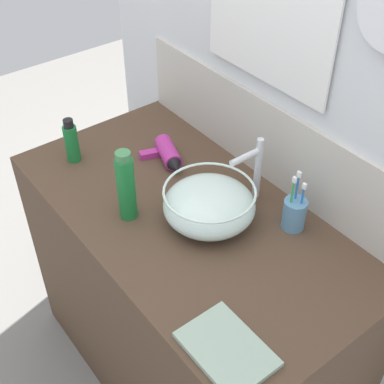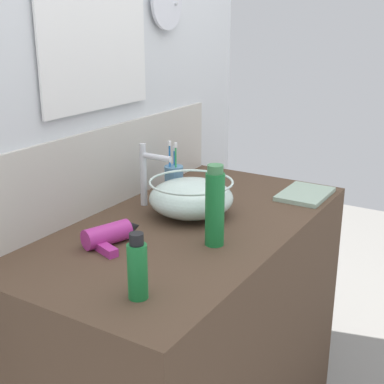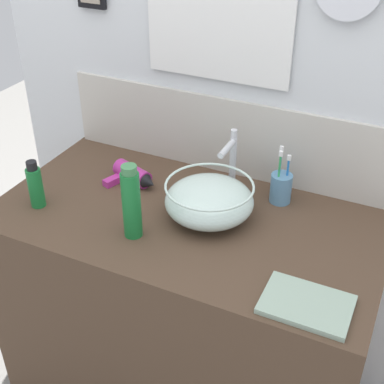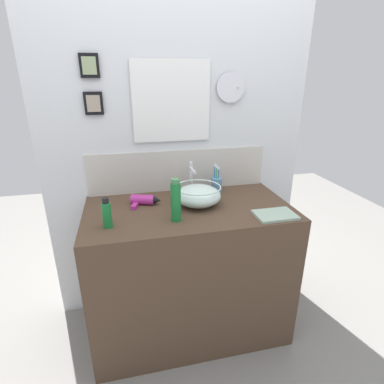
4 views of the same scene
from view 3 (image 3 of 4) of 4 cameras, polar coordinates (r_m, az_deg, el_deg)
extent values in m
cube|color=#4C3828|center=(2.02, -0.51, -13.25)|extent=(1.25, 0.66, 0.91)
cube|color=silver|center=(1.85, 4.31, 11.92)|extent=(1.79, 0.06, 2.50)
cube|color=beige|center=(1.90, 3.64, 5.94)|extent=(1.22, 0.02, 0.28)
cube|color=white|center=(1.75, 2.93, 19.68)|extent=(0.44, 0.01, 0.44)
cube|color=white|center=(1.75, 2.83, 19.63)|extent=(0.50, 0.01, 0.50)
ellipsoid|color=silver|center=(1.68, 1.85, -0.97)|extent=(0.28, 0.28, 0.12)
torus|color=silver|center=(1.65, 1.88, 0.67)|extent=(0.28, 0.28, 0.01)
torus|color=#B2B7BC|center=(1.72, 1.81, -2.54)|extent=(0.11, 0.11, 0.01)
cylinder|color=silver|center=(1.82, 4.36, 3.06)|extent=(0.02, 0.02, 0.19)
cylinder|color=silver|center=(1.73, 3.77, 4.69)|extent=(0.02, 0.11, 0.02)
cylinder|color=silver|center=(1.77, 4.51, 6.19)|extent=(0.02, 0.02, 0.03)
cylinder|color=#B22D8C|center=(1.90, -6.39, 1.98)|extent=(0.15, 0.10, 0.06)
cone|color=black|center=(1.83, -4.56, 0.96)|extent=(0.06, 0.06, 0.05)
cube|color=#B22D8C|center=(1.90, -8.20, 1.31)|extent=(0.06, 0.09, 0.02)
cylinder|color=#598CB2|center=(1.79, 9.46, 0.41)|extent=(0.07, 0.07, 0.10)
cylinder|color=blue|center=(1.78, 10.05, 1.23)|extent=(0.01, 0.01, 0.15)
cube|color=white|center=(1.73, 10.32, 3.62)|extent=(0.01, 0.01, 0.02)
cylinder|color=blue|center=(1.78, 9.26, 1.81)|extent=(0.01, 0.01, 0.18)
cube|color=white|center=(1.73, 9.55, 4.57)|extent=(0.01, 0.01, 0.02)
cylinder|color=green|center=(1.76, 9.20, 1.35)|extent=(0.01, 0.01, 0.17)
cube|color=white|center=(1.71, 9.47, 4.06)|extent=(0.01, 0.01, 0.02)
cylinder|color=#197233|center=(1.81, -16.33, 0.45)|extent=(0.05, 0.05, 0.14)
cylinder|color=black|center=(1.77, -16.74, 2.72)|extent=(0.03, 0.03, 0.03)
cylinder|color=#197233|center=(1.59, -6.46, -1.40)|extent=(0.06, 0.06, 0.22)
cylinder|color=#3F7F4C|center=(1.52, -6.74, 2.36)|extent=(0.05, 0.05, 0.03)
cube|color=#99B29E|center=(1.44, 12.12, -11.65)|extent=(0.23, 0.16, 0.02)
camera|label=1|loc=(0.65, 72.79, 25.55)|focal=50.00mm
camera|label=2|loc=(2.06, -53.10, 10.16)|focal=50.00mm
camera|label=4|loc=(1.07, -78.91, -9.12)|focal=28.00mm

